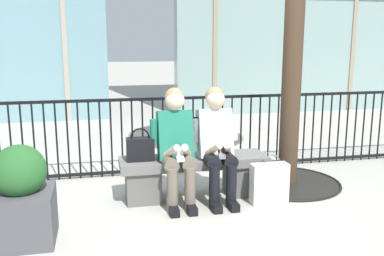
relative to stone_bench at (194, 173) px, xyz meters
The scene contains 8 objects.
ground_plane 0.27m from the stone_bench, ahead, with size 60.00×60.00×0.00m, color #B2ADA3.
stone_bench is the anchor object (origin of this frame).
seated_person_with_phone 0.46m from the stone_bench, 149.27° to the right, with size 0.52×0.66×1.21m.
seated_person_companion 0.46m from the stone_bench, 30.73° to the right, with size 0.52×0.66×1.21m.
handbag_on_bench 0.66m from the stone_bench, behind, with size 0.29×0.15×0.35m.
shopping_bag 0.82m from the stone_bench, 26.31° to the right, with size 0.39×0.15×0.54m.
plaza_railing 0.95m from the stone_bench, 90.00° to the left, with size 7.99×0.04×0.99m.
planter 1.82m from the stone_bench, 155.76° to the right, with size 0.52×0.52×0.85m.
Camera 1 is at (-0.99, -4.39, 1.70)m, focal length 40.21 mm.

